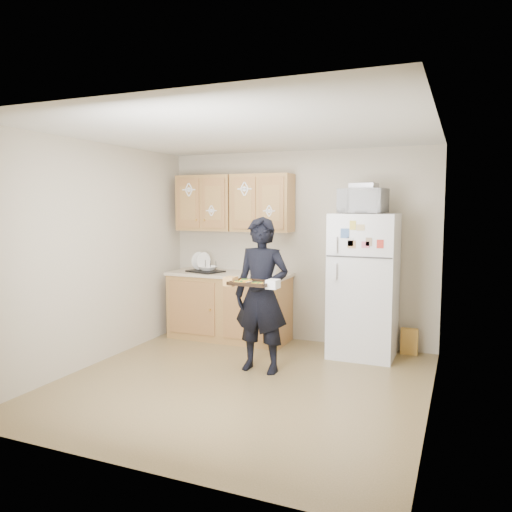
{
  "coord_description": "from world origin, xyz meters",
  "views": [
    {
      "loc": [
        2.02,
        -4.47,
        1.79
      ],
      "look_at": [
        -0.03,
        0.45,
        1.25
      ],
      "focal_mm": 35.0,
      "sensor_mm": 36.0,
      "label": 1
    }
  ],
  "objects_px": {
    "baking_tray": "(251,284)",
    "refrigerator": "(364,285)",
    "dish_rack": "(205,265)",
    "person": "(262,295)",
    "microwave": "(363,201)"
  },
  "relations": [
    {
      "from": "microwave",
      "to": "refrigerator",
      "type": "bearing_deg",
      "value": 70.96
    },
    {
      "from": "refrigerator",
      "to": "dish_rack",
      "type": "relative_size",
      "value": 3.8
    },
    {
      "from": "baking_tray",
      "to": "person",
      "type": "bearing_deg",
      "value": 93.63
    },
    {
      "from": "baking_tray",
      "to": "refrigerator",
      "type": "bearing_deg",
      "value": 56.99
    },
    {
      "from": "refrigerator",
      "to": "person",
      "type": "xyz_separation_m",
      "value": [
        -0.91,
        -0.99,
        -0.01
      ]
    },
    {
      "from": "refrigerator",
      "to": "person",
      "type": "bearing_deg",
      "value": -132.46
    },
    {
      "from": "dish_rack",
      "to": "microwave",
      "type": "bearing_deg",
      "value": -1.2
    },
    {
      "from": "refrigerator",
      "to": "microwave",
      "type": "height_order",
      "value": "microwave"
    },
    {
      "from": "person",
      "to": "dish_rack",
      "type": "bearing_deg",
      "value": 142.78
    },
    {
      "from": "dish_rack",
      "to": "person",
      "type": "bearing_deg",
      "value": -39.04
    },
    {
      "from": "person",
      "to": "microwave",
      "type": "height_order",
      "value": "microwave"
    },
    {
      "from": "baking_tray",
      "to": "dish_rack",
      "type": "xyz_separation_m",
      "value": [
        -1.23,
        1.29,
        -0.01
      ]
    },
    {
      "from": "person",
      "to": "microwave",
      "type": "xyz_separation_m",
      "value": [
        0.88,
        0.94,
        1.01
      ]
    },
    {
      "from": "refrigerator",
      "to": "dish_rack",
      "type": "bearing_deg",
      "value": -179.84
    },
    {
      "from": "person",
      "to": "microwave",
      "type": "distance_m",
      "value": 1.64
    }
  ]
}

